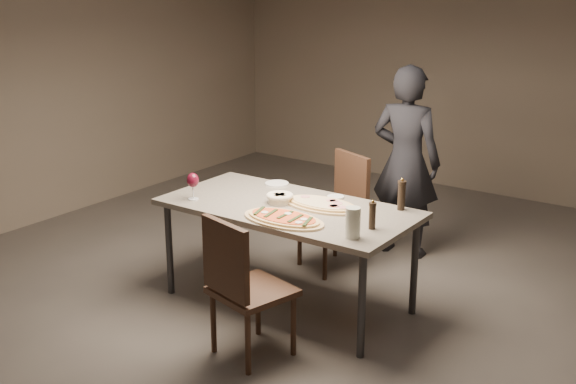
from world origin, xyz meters
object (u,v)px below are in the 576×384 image
Objects in this scene: bread_basket at (280,197)px; carafe at (353,223)px; pepper_mill_left at (372,215)px; chair_near at (241,282)px; zucchini_pizza at (284,218)px; ham_pizza at (322,204)px; chair_far at (340,205)px; diner at (406,162)px; dining_table at (288,213)px.

carafe is at bearing -21.43° from bread_basket.
chair_near is at bearing -124.12° from pepper_mill_left.
zucchini_pizza is 1.03× the size of ham_pizza.
diner is (0.30, 0.56, 0.29)m from chair_far.
zucchini_pizza is at bearing -115.95° from ham_pizza.
pepper_mill_left is at bearing 39.89° from zucchini_pizza.
dining_table is 0.25m from ham_pizza.
chair_far is 0.58× the size of diner.
zucchini_pizza is at bearing -59.78° from dining_table.
dining_table is 1.40m from diner.
dining_table is at bearing -169.62° from ham_pizza.
dining_table is 9.28× the size of pepper_mill_left.
pepper_mill_left is 0.12× the size of diner.
carafe is at bearing -95.46° from pepper_mill_left.
diner is (0.31, 1.36, 0.02)m from bread_basket.
zucchini_pizza is (0.16, -0.28, 0.07)m from dining_table.
diner reaches higher than chair_near.
carafe reaches higher than dining_table.
diner reaches higher than carafe.
bread_basket is 0.80m from pepper_mill_left.
dining_table is 1.94× the size of chair_near.
zucchini_pizza is 0.59m from pepper_mill_left.
pepper_mill_left is 0.99× the size of carafe.
bread_basket is at bearing 173.32° from pepper_mill_left.
ham_pizza is 3.01× the size of pepper_mill_left.
chair_near is 2.20m from diner.
carafe is (0.69, -0.29, 0.16)m from dining_table.
dining_table is at bearing -10.09° from bread_basket.
diner is at bearing 107.41° from zucchini_pizza.
ham_pizza is (0.04, 0.40, -0.00)m from zucchini_pizza.
pepper_mill_left is at bearing -6.28° from dining_table.
zucchini_pizza reaches higher than ham_pizza.
pepper_mill_left reaches higher than ham_pizza.
zucchini_pizza is 3.11× the size of pepper_mill_left.
zucchini_pizza is 3.11× the size of bread_basket.
pepper_mill_left is at bearing 103.12° from diner.
ham_pizza is at bearing 30.06° from dining_table.
pepper_mill_left is 1.23m from chair_far.
pepper_mill_left reaches higher than zucchini_pizza.
chair_far is (0.02, 0.81, -0.27)m from bread_basket.
carafe is (0.49, -0.41, 0.08)m from ham_pizza.
dining_table is 0.73m from pepper_mill_left.
dining_table is 1.92× the size of chair_far.
chair_far is at bearing 91.51° from ham_pizza.
chair_far is at bearing 56.69° from diner.
bread_basket is 1.00× the size of pepper_mill_left.
diner reaches higher than ham_pizza.
diner is (-0.48, 1.45, -0.03)m from pepper_mill_left.
diner is at bearing 76.98° from bread_basket.
dining_table is 9.29× the size of bread_basket.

